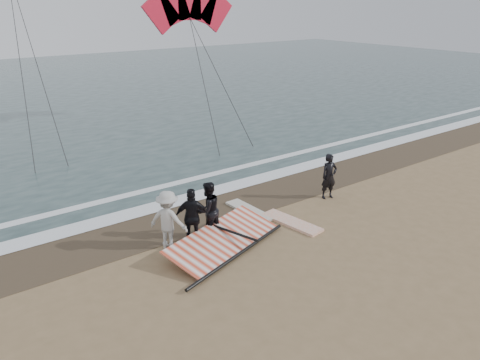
# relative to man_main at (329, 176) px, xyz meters

# --- Properties ---
(ground) EXTENTS (120.00, 120.00, 0.00)m
(ground) POSITION_rel_man_main_xyz_m (-3.40, -2.72, -0.90)
(ground) COLOR #8C704C
(ground) RESTS_ON ground
(sea) EXTENTS (120.00, 54.00, 0.02)m
(sea) POSITION_rel_man_main_xyz_m (-3.40, 30.28, -0.89)
(sea) COLOR #233838
(sea) RESTS_ON ground
(wet_sand) EXTENTS (120.00, 2.80, 0.01)m
(wet_sand) POSITION_rel_man_main_xyz_m (-3.40, 1.78, -0.90)
(wet_sand) COLOR #4C3D2B
(wet_sand) RESTS_ON ground
(foam_near) EXTENTS (120.00, 0.90, 0.01)m
(foam_near) POSITION_rel_man_main_xyz_m (-3.40, 3.18, -0.87)
(foam_near) COLOR white
(foam_near) RESTS_ON sea
(foam_far) EXTENTS (120.00, 0.45, 0.01)m
(foam_far) POSITION_rel_man_main_xyz_m (-3.40, 4.88, -0.87)
(foam_far) COLOR white
(foam_far) RESTS_ON sea
(man_main) EXTENTS (0.74, 0.57, 1.80)m
(man_main) POSITION_rel_man_main_xyz_m (0.00, 0.00, 0.00)
(man_main) COLOR black
(man_main) RESTS_ON ground
(board_white) EXTENTS (0.97, 2.38, 0.09)m
(board_white) POSITION_rel_man_main_xyz_m (-2.69, -0.86, -0.86)
(board_white) COLOR white
(board_white) RESTS_ON ground
(board_cream) EXTENTS (0.67, 2.22, 0.09)m
(board_cream) POSITION_rel_man_main_xyz_m (-3.29, 0.77, -0.86)
(board_cream) COLOR beige
(board_cream) RESTS_ON ground
(trio_cluster) EXTENTS (2.55, 1.51, 1.92)m
(trio_cluster) POSITION_rel_man_main_xyz_m (-6.31, 0.07, 0.05)
(trio_cluster) COLOR black
(trio_cluster) RESTS_ON ground
(sail_rig) EXTENTS (4.53, 2.90, 0.52)m
(sail_rig) POSITION_rel_man_main_xyz_m (-5.62, -0.71, -0.71)
(sail_rig) COLOR black
(sail_rig) RESTS_ON ground
(kite_red) EXTENTS (6.82, 3.83, 10.17)m
(kite_red) POSITION_rel_man_main_xyz_m (2.39, 14.26, 5.74)
(kite_red) COLOR red
(kite_red) RESTS_ON ground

